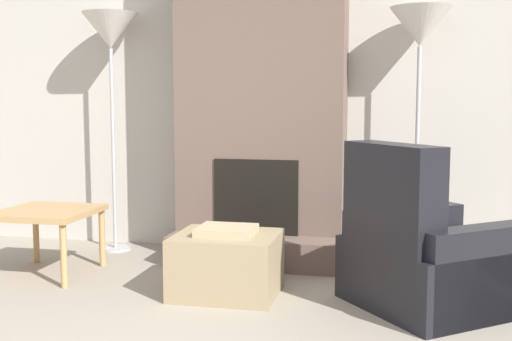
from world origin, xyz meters
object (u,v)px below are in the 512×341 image
(ottoman, at_px, (227,263))
(floor_lamp_left, at_px, (111,38))
(armchair, at_px, (430,260))
(side_table, at_px, (48,218))
(floor_lamp_right, at_px, (420,35))

(ottoman, xyz_separation_m, floor_lamp_left, (-1.21, 0.98, 1.51))
(armchair, height_order, floor_lamp_left, floor_lamp_left)
(side_table, relative_size, floor_lamp_right, 0.34)
(armchair, distance_m, floor_lamp_left, 2.99)
(armchair, relative_size, side_table, 1.97)
(floor_lamp_left, bearing_deg, side_table, -99.88)
(side_table, bearing_deg, floor_lamp_right, 17.43)
(armchair, xyz_separation_m, floor_lamp_left, (-2.45, 0.95, 1.43))
(floor_lamp_right, bearing_deg, side_table, -162.57)
(ottoman, relative_size, side_table, 1.00)
(side_table, bearing_deg, ottoman, -7.95)
(floor_lamp_left, bearing_deg, ottoman, -39.05)
(armchair, distance_m, side_table, 2.59)
(side_table, xyz_separation_m, floor_lamp_right, (2.52, 0.79, 1.28))
(ottoman, distance_m, armchair, 1.24)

